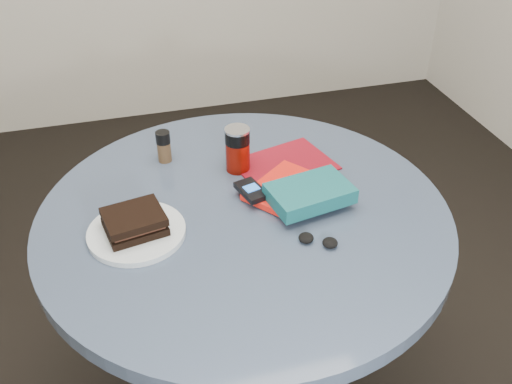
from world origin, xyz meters
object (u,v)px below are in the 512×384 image
object	(u,v)px
table	(245,261)
headphones	(318,240)
pepper_grinder	(164,146)
magazine	(285,165)
novel	(310,193)
soda_can	(238,149)
red_book	(284,188)
plate	(137,232)
sandwich	(134,222)
mp3_player	(251,191)

from	to	relation	value
table	headphones	size ratio (longest dim) A/B	10.62
pepper_grinder	headphones	world-z (taller)	pepper_grinder
magazine	novel	world-z (taller)	novel
soda_can	red_book	world-z (taller)	soda_can
pepper_grinder	novel	size ratio (longest dim) A/B	0.45
plate	sandwich	xyz separation A→B (m)	(-0.00, 0.00, 0.03)
mp3_player	table	bearing A→B (deg)	-127.05
soda_can	mp3_player	bearing A→B (deg)	-90.58
table	mp3_player	size ratio (longest dim) A/B	9.85
table	mp3_player	world-z (taller)	mp3_player
magazine	novel	bearing A→B (deg)	-104.42
plate	red_book	world-z (taller)	red_book
sandwich	headphones	size ratio (longest dim) A/B	1.58
magazine	red_book	xyz separation A→B (m)	(-0.04, -0.12, 0.01)
plate	mp3_player	bearing A→B (deg)	11.73
mp3_player	magazine	bearing A→B (deg)	44.80
sandwich	headphones	xyz separation A→B (m)	(0.39, -0.14, -0.03)
soda_can	red_book	distance (m)	0.17
red_book	sandwich	bearing A→B (deg)	152.11
red_book	novel	size ratio (longest dim) A/B	1.00
soda_can	pepper_grinder	size ratio (longest dim) A/B	1.39
pepper_grinder	headphones	size ratio (longest dim) A/B	0.94
table	magazine	bearing A→B (deg)	46.52
soda_can	novel	distance (m)	0.24
table	headphones	world-z (taller)	headphones
soda_can	pepper_grinder	bearing A→B (deg)	152.52
table	plate	xyz separation A→B (m)	(-0.26, -0.02, 0.17)
magazine	headphones	size ratio (longest dim) A/B	2.64
novel	pepper_grinder	bearing A→B (deg)	125.29
headphones	mp3_player	bearing A→B (deg)	116.69
soda_can	novel	bearing A→B (deg)	-58.55
red_book	mp3_player	distance (m)	0.09
table	pepper_grinder	distance (m)	0.38
pepper_grinder	mp3_player	world-z (taller)	pepper_grinder
red_book	headphones	size ratio (longest dim) A/B	2.07
red_book	pepper_grinder	bearing A→B (deg)	101.46
pepper_grinder	sandwich	bearing A→B (deg)	-110.14
table	mp3_player	distance (m)	0.20
plate	soda_can	distance (m)	0.36
sandwich	pepper_grinder	bearing A→B (deg)	69.86
plate	mp3_player	world-z (taller)	mp3_player
plate	pepper_grinder	distance (m)	0.32
soda_can	table	bearing A→B (deg)	-99.46
red_book	novel	distance (m)	0.09
soda_can	mp3_player	world-z (taller)	soda_can
pepper_grinder	soda_can	bearing A→B (deg)	-27.48
table	plate	size ratio (longest dim) A/B	4.47
sandwich	soda_can	distance (m)	0.36
magazine	pepper_grinder	bearing A→B (deg)	145.08
red_book	soda_can	bearing A→B (deg)	84.78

